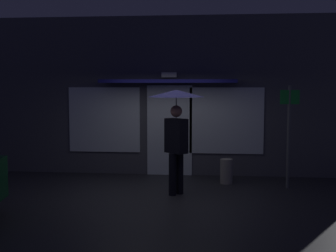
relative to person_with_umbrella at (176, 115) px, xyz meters
The scene contains 5 objects.
ground_plane 1.65m from the person_with_umbrella, 148.86° to the right, with size 18.00×18.00×0.00m, color #26262B.
building_facade 2.19m from the person_with_umbrella, 98.86° to the left, with size 10.19×1.00×3.87m.
person_with_umbrella is the anchor object (origin of this frame).
street_sign_post 2.49m from the person_with_umbrella, 18.96° to the left, with size 0.40×0.07×2.21m.
sidewalk_bollard 2.03m from the person_with_umbrella, 47.50° to the left, with size 0.28×0.28×0.55m, color #9E998E.
Camera 1 is at (1.08, -8.75, 2.23)m, focal length 48.31 mm.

